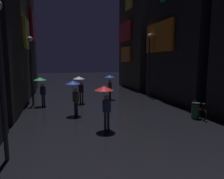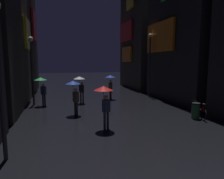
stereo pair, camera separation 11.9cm
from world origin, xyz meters
name	(u,v)px [view 2 (the right image)]	position (x,y,z in m)	size (l,w,h in m)	color
building_left_far	(12,3)	(-7.49, 21.87, 9.36)	(4.25, 7.74, 18.71)	#2D2826
building_right_far	(144,32)	(7.48, 21.60, 6.95)	(4.25, 7.19, 13.90)	#33302D
pedestrian_foreground_left_green	(42,84)	(-4.35, 13.48, 1.67)	(0.90, 0.90, 2.12)	#2D2D38
pedestrian_midstreet_centre_blue	(110,80)	(1.22, 14.74, 1.67)	(0.90, 0.90, 2.12)	#38332D
pedestrian_midstreet_left_red	(104,95)	(-1.14, 7.11, 1.67)	(0.90, 0.90, 2.12)	#2D2D38
pedestrian_foreground_right_blue	(74,88)	(-2.29, 10.16, 1.67)	(0.90, 0.90, 2.12)	#2D2D38
pedestrian_near_crossing_clear	(80,82)	(-1.51, 13.71, 1.67)	(0.90, 0.90, 2.12)	#38332D
bicycle_parked_at_storefront	(199,112)	(4.60, 7.59, 0.39)	(0.50, 1.78, 0.96)	black
streetlamp_left_far	(32,62)	(-5.00, 14.13, 3.21)	(0.36, 0.36, 5.08)	#2D2D33
streetlamp_right_far	(150,58)	(5.00, 14.90, 3.59)	(0.36, 0.36, 5.77)	#2D2D33
trash_bin	(196,111)	(4.30, 7.50, 0.47)	(0.46, 0.46, 0.93)	#265933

